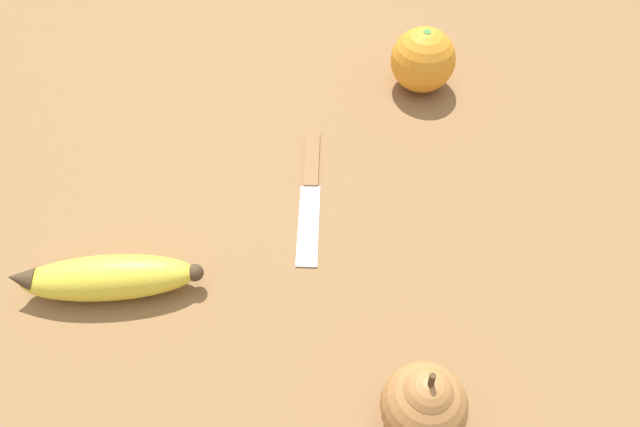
{
  "coord_description": "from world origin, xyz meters",
  "views": [
    {
      "loc": [
        -0.06,
        0.41,
        0.51
      ],
      "look_at": [
        -0.04,
        -0.0,
        0.03
      ],
      "focal_mm": 35.0,
      "sensor_mm": 36.0,
      "label": 1
    }
  ],
  "objects": [
    {
      "name": "pear",
      "position": [
        -0.13,
        0.2,
        0.04
      ],
      "size": [
        0.07,
        0.07,
        0.09
      ],
      "color": "#B2753D",
      "rests_on": "ground_plane"
    },
    {
      "name": "orange",
      "position": [
        -0.16,
        -0.25,
        0.04
      ],
      "size": [
        0.08,
        0.08,
        0.08
      ],
      "color": "orange",
      "rests_on": "ground_plane"
    },
    {
      "name": "paring_knife",
      "position": [
        -0.03,
        -0.06,
        0.0
      ],
      "size": [
        0.02,
        0.2,
        0.01
      ],
      "rotation": [
        0.0,
        0.0,
        0.01
      ],
      "color": "silver",
      "rests_on": "ground_plane"
    },
    {
      "name": "banana",
      "position": [
        0.16,
        0.08,
        0.02
      ],
      "size": [
        0.18,
        0.06,
        0.04
      ],
      "rotation": [
        0.0,
        0.0,
        0.11
      ],
      "color": "yellow",
      "rests_on": "ground_plane"
    },
    {
      "name": "ground_plane",
      "position": [
        0.0,
        0.0,
        0.0
      ],
      "size": [
        3.0,
        3.0,
        0.0
      ],
      "primitive_type": "plane",
      "color": "olive"
    }
  ]
}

